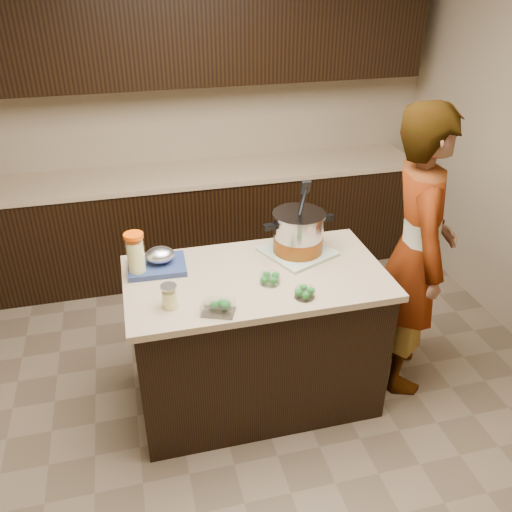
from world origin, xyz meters
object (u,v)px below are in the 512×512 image
at_px(stock_pot, 298,235).
at_px(lemonade_pitcher, 136,257).
at_px(person, 416,254).
at_px(island, 256,338).

relative_size(stock_pot, lemonade_pitcher, 1.71).
relative_size(lemonade_pitcher, person, 0.14).
distance_m(lemonade_pitcher, person, 1.63).
distance_m(stock_pot, person, 0.71).
bearing_deg(person, lemonade_pitcher, 101.16).
height_order(island, person, person).
relative_size(island, lemonade_pitcher, 5.65).
xyz_separation_m(island, stock_pot, (0.30, 0.18, 0.57)).
height_order(island, lemonade_pitcher, lemonade_pitcher).
xyz_separation_m(lemonade_pitcher, person, (1.62, -0.17, -0.11)).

